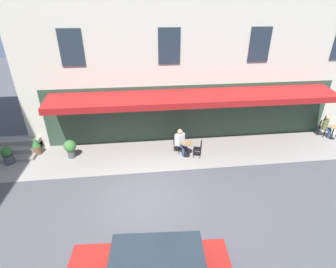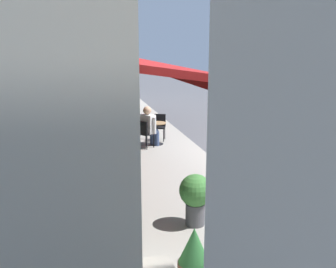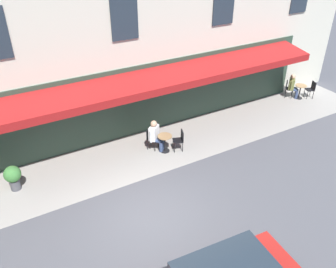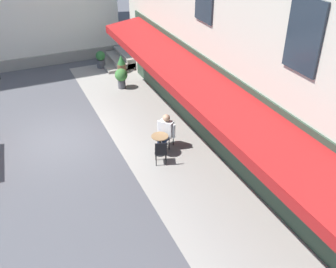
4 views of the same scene
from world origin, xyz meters
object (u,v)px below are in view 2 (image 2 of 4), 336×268
at_px(cafe_chair_black_by_window, 160,125).
at_px(cafe_chair_black_near_door, 145,132).
at_px(cafe_chair_black_corner_left, 111,94).
at_px(seated_patron_in_white, 149,126).
at_px(cafe_table_mid_terrace, 108,97).
at_px(cafe_table_near_entrance, 157,130).
at_px(seated_companion_in_olive, 103,94).
at_px(cafe_chair_black_under_awning, 100,97).
at_px(potted_plant_entrance_right, 194,261).
at_px(potted_plant_by_steps, 195,195).

relative_size(cafe_chair_black_by_window, cafe_chair_black_near_door, 1.00).
xyz_separation_m(cafe_chair_black_corner_left, seated_patron_in_white, (9.69, 0.33, 0.17)).
distance_m(cafe_chair_black_by_window, seated_patron_in_white, 1.02).
relative_size(cafe_chair_black_near_door, cafe_table_mid_terrace, 1.21).
height_order(cafe_table_near_entrance, seated_patron_in_white, seated_patron_in_white).
bearing_deg(cafe_table_mid_terrace, cafe_chair_black_near_door, 2.44).
height_order(cafe_chair_black_near_door, seated_patron_in_white, seated_patron_in_white).
bearing_deg(cafe_chair_black_by_window, seated_companion_in_olive, -169.98).
bearing_deg(cafe_table_near_entrance, cafe_chair_black_near_door, -51.53).
bearing_deg(cafe_table_near_entrance, cafe_chair_black_under_awning, -170.88).
bearing_deg(seated_companion_in_olive, cafe_chair_black_near_door, 4.45).
relative_size(cafe_chair_black_under_awning, potted_plant_entrance_right, 0.97).
xyz_separation_m(cafe_chair_black_near_door, potted_plant_entrance_right, (7.35, -0.64, -0.09)).
height_order(cafe_chair_black_by_window, cafe_chair_black_under_awning, same).
bearing_deg(cafe_table_mid_terrace, cafe_chair_black_under_awning, -46.98).
xyz_separation_m(cafe_table_near_entrance, seated_patron_in_white, (0.26, -0.32, 0.23)).
relative_size(cafe_table_mid_terrace, cafe_chair_black_under_awning, 0.82).
bearing_deg(potted_plant_by_steps, seated_companion_in_olive, -177.36).
xyz_separation_m(cafe_table_mid_terrace, seated_companion_in_olive, (0.28, -0.30, 0.22)).
xyz_separation_m(cafe_table_near_entrance, cafe_chair_black_under_awning, (-8.41, -1.35, 0.06)).
bearing_deg(cafe_chair_black_near_door, potted_plant_entrance_right, -5.02).
bearing_deg(cafe_chair_black_corner_left, cafe_chair_black_near_door, 0.95).
bearing_deg(cafe_chair_black_by_window, cafe_table_near_entrance, -20.00).
bearing_deg(cafe_chair_black_by_window, cafe_table_mid_terrace, -172.38).
bearing_deg(potted_plant_entrance_right, cafe_chair_black_under_awning, -179.25).
bearing_deg(cafe_chair_black_under_awning, potted_plant_by_steps, 3.30).
height_order(cafe_table_mid_terrace, cafe_chair_black_corner_left, cafe_chair_black_corner_left).
bearing_deg(cafe_table_mid_terrace, seated_companion_in_olive, -46.98).
height_order(seated_companion_in_olive, potted_plant_entrance_right, seated_companion_in_olive).
height_order(cafe_chair_black_near_door, seated_companion_in_olive, seated_companion_in_olive).
bearing_deg(seated_patron_in_white, cafe_chair_black_corner_left, -178.03).
bearing_deg(cafe_chair_black_corner_left, cafe_chair_black_under_awning, -34.13).
relative_size(potted_plant_by_steps, potted_plant_entrance_right, 1.04).
xyz_separation_m(cafe_chair_black_by_window, cafe_chair_black_corner_left, (-8.84, -0.87, 0.00)).
bearing_deg(seated_patron_in_white, cafe_chair_black_by_window, 147.59).
bearing_deg(cafe_chair_black_by_window, cafe_chair_black_near_door, -35.76).
bearing_deg(cafe_chair_black_under_awning, seated_patron_in_white, 6.74).
bearing_deg(potted_plant_entrance_right, cafe_table_mid_terrace, 179.13).
distance_m(seated_patron_in_white, seated_companion_in_olive, 8.86).
xyz_separation_m(cafe_table_near_entrance, cafe_chair_black_corner_left, (-9.43, -0.66, 0.06)).
relative_size(cafe_chair_black_by_window, potted_plant_entrance_right, 0.97).
height_order(cafe_chair_black_near_door, cafe_chair_black_corner_left, same).
relative_size(cafe_chair_black_corner_left, potted_plant_entrance_right, 0.97).
bearing_deg(potted_plant_by_steps, seated_patron_in_white, 177.94).
height_order(cafe_chair_black_near_door, potted_plant_entrance_right, potted_plant_entrance_right).
bearing_deg(seated_patron_in_white, cafe_chair_black_under_awning, -173.26).
height_order(cafe_table_near_entrance, cafe_table_mid_terrace, same).
xyz_separation_m(potted_plant_by_steps, potted_plant_entrance_right, (1.87, -0.61, -0.13)).
height_order(cafe_chair_black_corner_left, seated_patron_in_white, seated_patron_in_white).
bearing_deg(potted_plant_entrance_right, seated_companion_in_olive, -179.82).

